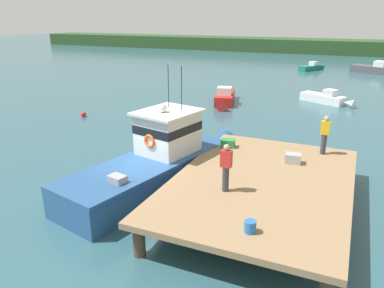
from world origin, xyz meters
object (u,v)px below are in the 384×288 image
(deckhand_by_the_boat, at_px, (226,167))
(moored_boat_mid_harbor, at_px, (312,67))
(main_fishing_boat, at_px, (159,161))
(moored_boat_outer_mooring, at_px, (376,69))
(mooring_buoy_outer, at_px, (83,114))
(crate_stack_mid_dock, at_px, (293,158))
(bait_bucket, at_px, (250,227))
(moored_boat_off_the_point, at_px, (326,98))
(moored_boat_far_right, at_px, (225,97))
(deckhand_further_back, at_px, (325,134))
(crate_single_far, at_px, (228,143))

(deckhand_by_the_boat, bearing_deg, moored_boat_mid_harbor, 92.84)
(main_fishing_boat, bearing_deg, deckhand_by_the_boat, -28.15)
(moored_boat_outer_mooring, relative_size, mooring_buoy_outer, 16.80)
(moored_boat_outer_mooring, bearing_deg, crate_stack_mid_dock, -96.04)
(bait_bucket, relative_size, moored_boat_mid_harbor, 0.08)
(crate_stack_mid_dock, relative_size, deckhand_by_the_boat, 0.37)
(moored_boat_off_the_point, height_order, moored_boat_far_right, moored_boat_far_right)
(deckhand_by_the_boat, distance_m, moored_boat_off_the_point, 20.66)
(deckhand_further_back, relative_size, moored_boat_off_the_point, 0.37)
(crate_single_far, bearing_deg, moored_boat_off_the_point, 80.34)
(crate_stack_mid_dock, xyz_separation_m, moored_boat_off_the_point, (-0.17, 17.14, -1.00))
(deckhand_further_back, xyz_separation_m, moored_boat_off_the_point, (-1.13, 15.59, -1.67))
(crate_stack_mid_dock, xyz_separation_m, moored_boat_outer_mooring, (3.80, 35.86, -0.86))
(moored_boat_off_the_point, bearing_deg, mooring_buoy_outer, -143.06)
(crate_single_far, height_order, moored_boat_off_the_point, crate_single_far)
(moored_boat_outer_mooring, bearing_deg, moored_boat_far_right, -117.34)
(moored_boat_outer_mooring, distance_m, moored_boat_far_right, 24.80)
(moored_boat_mid_harbor, distance_m, mooring_buoy_outer, 32.22)
(moored_boat_off_the_point, distance_m, moored_boat_outer_mooring, 19.13)
(crate_single_far, bearing_deg, moored_boat_outer_mooring, 79.11)
(bait_bucket, height_order, moored_boat_far_right, bait_bucket)
(moored_boat_off_the_point, height_order, mooring_buoy_outer, moored_boat_off_the_point)
(moored_boat_mid_harbor, bearing_deg, crate_single_far, -88.97)
(crate_single_far, bearing_deg, deckhand_further_back, 11.09)
(deckhand_by_the_boat, bearing_deg, moored_boat_far_right, 109.10)
(bait_bucket, bearing_deg, moored_boat_mid_harbor, 94.66)
(moored_boat_outer_mooring, xyz_separation_m, mooring_buoy_outer, (-18.95, -29.98, -0.35))
(crate_single_far, bearing_deg, main_fishing_boat, -134.48)
(crate_single_far, height_order, deckhand_by_the_boat, deckhand_by_the_boat)
(bait_bucket, distance_m, moored_boat_off_the_point, 22.67)
(moored_boat_mid_harbor, bearing_deg, mooring_buoy_outer, -111.04)
(main_fishing_boat, relative_size, moored_boat_outer_mooring, 1.65)
(main_fishing_boat, height_order, deckhand_further_back, main_fishing_boat)
(mooring_buoy_outer, bearing_deg, deckhand_by_the_boat, -34.46)
(bait_bucket, distance_m, mooring_buoy_outer, 18.82)
(main_fishing_boat, relative_size, deckhand_by_the_boat, 6.11)
(main_fishing_boat, relative_size, moored_boat_off_the_point, 2.27)
(deckhand_further_back, relative_size, moored_boat_mid_harbor, 0.40)
(moored_boat_far_right, bearing_deg, bait_bucket, -69.08)
(main_fishing_boat, bearing_deg, moored_boat_mid_harbor, 87.55)
(moored_boat_off_the_point, xyz_separation_m, moored_boat_mid_harbor, (-3.42, 18.81, -0.02))
(deckhand_by_the_boat, bearing_deg, mooring_buoy_outer, 145.54)
(crate_stack_mid_dock, bearing_deg, moored_boat_outer_mooring, 83.96)
(moored_boat_far_right, bearing_deg, main_fishing_boat, -81.07)
(crate_stack_mid_dock, xyz_separation_m, moored_boat_mid_harbor, (-3.58, 35.96, -1.02))
(moored_boat_outer_mooring, xyz_separation_m, moored_boat_far_right, (-11.39, -22.03, -0.06))
(moored_boat_outer_mooring, bearing_deg, deckhand_further_back, -94.71)
(crate_stack_mid_dock, height_order, crate_single_far, crate_stack_mid_dock)
(deckhand_by_the_boat, distance_m, moored_boat_far_right, 18.30)
(moored_boat_far_right, distance_m, mooring_buoy_outer, 10.97)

